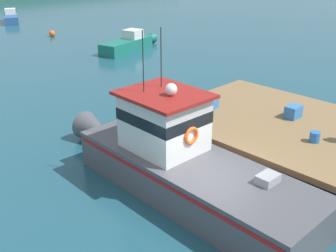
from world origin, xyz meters
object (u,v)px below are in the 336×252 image
object	(u,v)px
main_fishing_boat	(179,160)
crate_single_by_cleat	(211,104)
bait_bucket	(315,137)
moored_boat_mid_harbor	(11,18)
mooring_buoy_outer	(52,33)
moored_boat_outer_mooring	(130,44)
crate_stack_mid_dock	(293,112)

from	to	relation	value
main_fishing_boat	crate_single_by_cleat	xyz separation A→B (m)	(3.68, 1.81, 0.38)
bait_bucket	moored_boat_mid_harbor	bearing A→B (deg)	78.89
crate_single_by_cleat	mooring_buoy_outer	world-z (taller)	crate_single_by_cleat
mooring_buoy_outer	moored_boat_outer_mooring	bearing A→B (deg)	-81.18
crate_stack_mid_dock	moored_boat_mid_harbor	size ratio (longest dim) A/B	0.12
moored_boat_mid_harbor	mooring_buoy_outer	world-z (taller)	moored_boat_mid_harbor
crate_single_by_cleat	moored_boat_mid_harbor	xyz separation A→B (m)	(7.19, 32.15, -0.95)
crate_stack_mid_dock	mooring_buoy_outer	bearing A→B (deg)	79.29
bait_bucket	moored_boat_mid_harbor	distance (m)	37.11
moored_boat_outer_mooring	main_fishing_boat	bearing A→B (deg)	-125.64
main_fishing_boat	mooring_buoy_outer	bearing A→B (deg)	67.90
bait_bucket	mooring_buoy_outer	size ratio (longest dim) A/B	0.65
crate_stack_mid_dock	bait_bucket	size ratio (longest dim) A/B	1.76
main_fishing_boat	crate_single_by_cleat	world-z (taller)	main_fishing_boat
main_fishing_boat	mooring_buoy_outer	world-z (taller)	main_fishing_boat
bait_bucket	moored_boat_mid_harbor	xyz separation A→B (m)	(7.15, 36.40, -0.92)
crate_stack_mid_dock	moored_boat_outer_mooring	bearing A→B (deg)	69.72
crate_single_by_cleat	mooring_buoy_outer	bearing A→B (deg)	74.62
bait_bucket	mooring_buoy_outer	distance (m)	27.45
main_fishing_boat	moored_boat_outer_mooring	size ratio (longest dim) A/B	1.69
moored_boat_outer_mooring	moored_boat_mid_harbor	distance (m)	18.33
main_fishing_boat	moored_boat_mid_harbor	world-z (taller)	main_fishing_boat
bait_bucket	mooring_buoy_outer	bearing A→B (deg)	77.06
crate_single_by_cleat	moored_boat_mid_harbor	bearing A→B (deg)	77.39
crate_stack_mid_dock	moored_boat_outer_mooring	world-z (taller)	crate_stack_mid_dock
bait_bucket	moored_boat_outer_mooring	size ratio (longest dim) A/B	0.06
mooring_buoy_outer	bait_bucket	bearing A→B (deg)	-102.94
moored_boat_outer_mooring	moored_boat_mid_harbor	bearing A→B (deg)	91.05
moored_boat_mid_harbor	bait_bucket	bearing A→B (deg)	-101.11
moored_boat_outer_mooring	mooring_buoy_outer	distance (m)	8.77
main_fishing_boat	crate_stack_mid_dock	distance (m)	5.19
moored_boat_mid_harbor	crate_single_by_cleat	bearing A→B (deg)	-102.61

